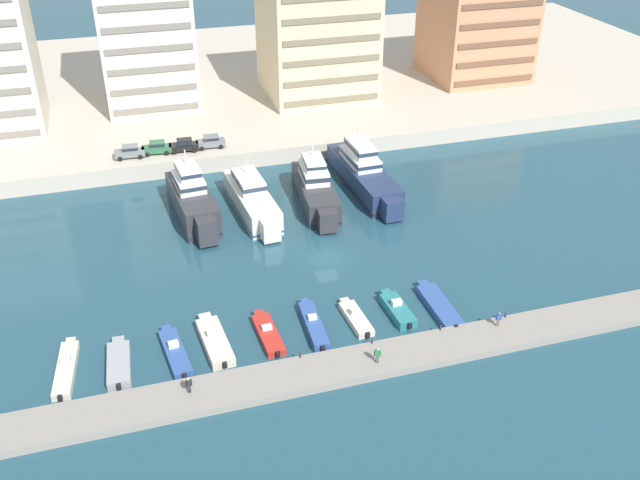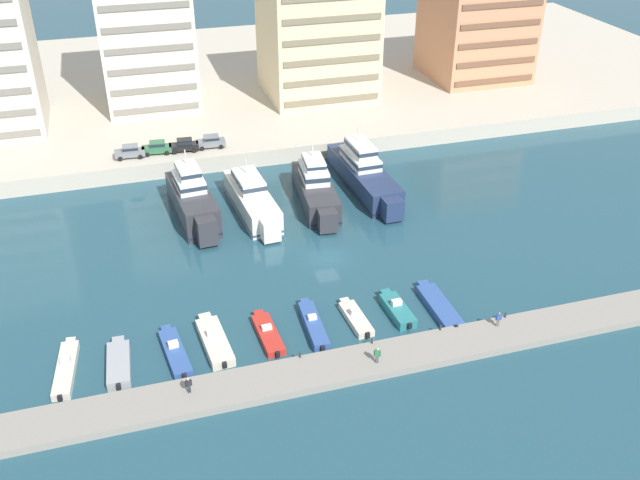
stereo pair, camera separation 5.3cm
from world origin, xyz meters
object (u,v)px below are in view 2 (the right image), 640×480
at_px(yacht_charcoal_far_left, 193,200).
at_px(motorboat_cream_mid_right, 355,318).
at_px(yacht_charcoal_mid_left, 316,189).
at_px(car_grey_center_left, 211,141).
at_px(motorboat_cream_center_left, 214,341).
at_px(motorboat_red_center, 268,334).
at_px(yacht_navy_center_left, 364,173).
at_px(car_green_left, 157,147).
at_px(motorboat_blue_mid_left, 175,352).
at_px(car_grey_far_left, 130,151).
at_px(yacht_ivory_left, 252,199).
at_px(pedestrian_far_side, 189,384).
at_px(motorboat_cream_far_left, 66,368).
at_px(car_black_mid_left, 184,145).
at_px(motorboat_grey_left, 119,364).
at_px(motorboat_teal_right, 397,309).
at_px(motorboat_blue_far_right, 438,306).
at_px(pedestrian_mid_deck, 377,354).
at_px(motorboat_blue_center_right, 313,325).
at_px(pedestrian_near_edge, 499,318).

bearing_deg(yacht_charcoal_far_left, motorboat_cream_mid_right, -64.46).
height_order(yacht_charcoal_mid_left, car_grey_center_left, yacht_charcoal_mid_left).
xyz_separation_m(motorboat_cream_center_left, motorboat_red_center, (5.12, -0.23, -0.14)).
relative_size(yacht_navy_center_left, car_green_left, 4.78).
bearing_deg(car_green_left, motorboat_blue_mid_left, -93.83).
height_order(yacht_navy_center_left, car_green_left, yacht_navy_center_left).
distance_m(car_grey_far_left, car_green_left, 3.72).
distance_m(yacht_ivory_left, motorboat_cream_mid_right, 25.80).
relative_size(motorboat_blue_mid_left, pedestrian_far_side, 4.94).
relative_size(motorboat_cream_far_left, car_black_mid_left, 1.99).
bearing_deg(motorboat_cream_far_left, car_black_mid_left, 68.37).
distance_m(yacht_ivory_left, yacht_navy_center_left, 15.94).
xyz_separation_m(motorboat_grey_left, motorboat_teal_right, (27.30, 0.38, 0.02)).
height_order(motorboat_grey_left, car_black_mid_left, car_black_mid_left).
height_order(motorboat_blue_mid_left, motorboat_cream_center_left, motorboat_cream_center_left).
relative_size(motorboat_blue_mid_left, car_black_mid_left, 1.88).
bearing_deg(yacht_charcoal_mid_left, yacht_navy_center_left, 17.93).
height_order(car_green_left, pedestrian_far_side, car_green_left).
height_order(yacht_charcoal_far_left, car_black_mid_left, yacht_charcoal_far_left).
relative_size(yacht_charcoal_mid_left, motorboat_blue_far_right, 1.95).
bearing_deg(car_grey_far_left, pedestrian_far_side, -88.23).
bearing_deg(motorboat_cream_mid_right, yacht_ivory_left, 101.22).
height_order(yacht_charcoal_far_left, yacht_ivory_left, yacht_charcoal_far_left).
distance_m(motorboat_blue_far_right, car_grey_far_left, 50.15).
relative_size(yacht_ivory_left, motorboat_blue_far_right, 2.01).
distance_m(yacht_charcoal_mid_left, motorboat_blue_far_right, 26.37).
xyz_separation_m(yacht_navy_center_left, motorboat_cream_center_left, (-24.79, -27.31, -1.64)).
height_order(car_black_mid_left, pedestrian_mid_deck, car_black_mid_left).
distance_m(yacht_charcoal_mid_left, pedestrian_mid_deck, 32.76).
bearing_deg(motorboat_cream_far_left, yacht_navy_center_left, 35.42).
bearing_deg(car_grey_far_left, motorboat_cream_mid_right, -65.60).
xyz_separation_m(motorboat_teal_right, pedestrian_mid_deck, (-4.92, -7.27, 1.22)).
height_order(motorboat_red_center, car_grey_center_left, car_grey_center_left).
distance_m(motorboat_blue_mid_left, motorboat_blue_center_right, 13.46).
bearing_deg(pedestrian_far_side, yacht_charcoal_far_left, 81.28).
bearing_deg(yacht_ivory_left, car_grey_far_left, 130.56).
bearing_deg(motorboat_grey_left, motorboat_teal_right, 0.79).
relative_size(motorboat_cream_center_left, car_black_mid_left, 1.95).
bearing_deg(motorboat_cream_center_left, pedestrian_near_edge, -12.65).
bearing_deg(motorboat_blue_center_right, motorboat_blue_far_right, -2.39).
bearing_deg(car_green_left, motorboat_blue_far_right, -60.56).
relative_size(car_grey_far_left, pedestrian_near_edge, 2.55).
distance_m(motorboat_cream_far_left, pedestrian_far_side, 12.32).
xyz_separation_m(yacht_ivory_left, motorboat_blue_mid_left, (-12.82, -25.41, -1.40)).
bearing_deg(yacht_charcoal_far_left, car_green_left, 99.67).
bearing_deg(motorboat_blue_far_right, motorboat_cream_mid_right, 176.58).
relative_size(motorboat_blue_mid_left, motorboat_blue_far_right, 0.94).
bearing_deg(car_black_mid_left, motorboat_red_center, -86.75).
bearing_deg(motorboat_teal_right, yacht_navy_center_left, 77.09).
relative_size(yacht_charcoal_far_left, pedestrian_far_side, 9.84).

